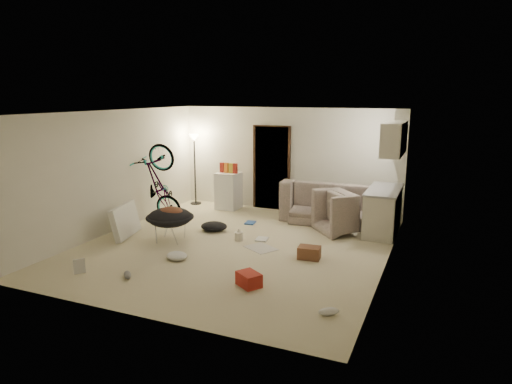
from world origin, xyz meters
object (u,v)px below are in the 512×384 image
at_px(mini_fridge, 229,191).
at_px(armchair, 349,216).
at_px(tv_box, 125,221).
at_px(drink_case_a, 309,253).
at_px(saucer_chair, 170,222).
at_px(floor_lamp, 194,154).
at_px(kitchen_counter, 383,211).
at_px(bicycle, 160,201).
at_px(juicer, 239,236).
at_px(sofa, 334,206).
at_px(drink_case_b, 249,279).

bearing_deg(mini_fridge, armchair, -12.21).
xyz_separation_m(tv_box, drink_case_a, (3.78, 0.20, -0.21)).
distance_m(mini_fridge, saucer_chair, 2.75).
relative_size(floor_lamp, kitchen_counter, 1.21).
bearing_deg(kitchen_counter, mini_fridge, 171.81).
bearing_deg(bicycle, tv_box, 176.99).
relative_size(saucer_chair, juicer, 3.78).
bearing_deg(saucer_chair, mini_fridge, 91.94).
relative_size(saucer_chair, tv_box, 0.95).
relative_size(sofa, juicer, 9.43).
height_order(floor_lamp, saucer_chair, floor_lamp).
bearing_deg(armchair, mini_fridge, 35.78).
xyz_separation_m(sofa, juicer, (-1.38, -2.12, -0.24)).
bearing_deg(juicer, tv_box, -164.17).
distance_m(bicycle, drink_case_a, 3.92).
bearing_deg(armchair, kitchen_counter, -113.72).
height_order(bicycle, juicer, bicycle).
distance_m(floor_lamp, bicycle, 1.93).
xyz_separation_m(floor_lamp, kitchen_counter, (4.83, -0.65, -0.87)).
bearing_deg(drink_case_b, juicer, 152.76).
distance_m(armchair, saucer_chair, 3.66).
height_order(armchair, tv_box, tv_box).
relative_size(tv_box, drink_case_b, 2.71).
height_order(saucer_chair, drink_case_b, saucer_chair).
xyz_separation_m(sofa, drink_case_b, (-0.33, -4.02, -0.23)).
distance_m(floor_lamp, sofa, 3.83).
relative_size(floor_lamp, mini_fridge, 2.00).
bearing_deg(tv_box, drink_case_a, -10.68).
bearing_deg(bicycle, armchair, -80.68).
distance_m(armchair, juicer, 2.36).
height_order(tv_box, juicer, tv_box).
relative_size(armchair, mini_fridge, 1.08).
bearing_deg(kitchen_counter, sofa, 158.31).
height_order(mini_fridge, saucer_chair, mini_fridge).
height_order(floor_lamp, kitchen_counter, floor_lamp).
relative_size(saucer_chair, drink_case_b, 2.57).
relative_size(kitchen_counter, drink_case_a, 3.96).
xyz_separation_m(bicycle, saucer_chair, (1.00, -1.11, -0.08)).
xyz_separation_m(armchair, tv_box, (-4.06, -2.09, 0.01)).
bearing_deg(bicycle, drink_case_a, -107.94).
height_order(bicycle, drink_case_a, bicycle).
height_order(sofa, drink_case_a, sofa).
xyz_separation_m(floor_lamp, sofa, (3.70, -0.20, -0.97)).
relative_size(floor_lamp, bicycle, 1.01).
height_order(tv_box, drink_case_a, tv_box).
xyz_separation_m(sofa, tv_box, (-3.60, -2.75, -0.02)).
distance_m(sofa, juicer, 2.54).
distance_m(sofa, armchair, 0.80).
bearing_deg(drink_case_b, kitchen_counter, 101.57).
relative_size(armchair, juicer, 3.98).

